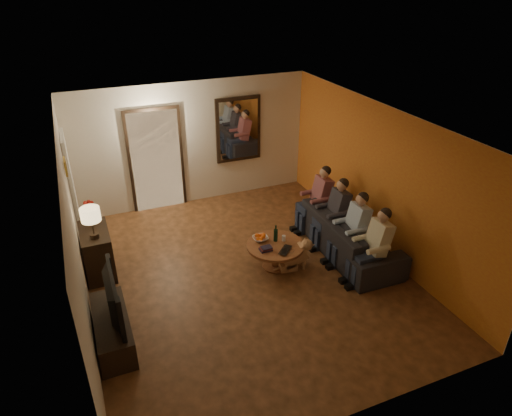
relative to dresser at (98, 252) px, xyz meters
name	(u,v)px	position (x,y,z in m)	size (l,w,h in m)	color
floor	(246,274)	(2.25, -1.01, -0.40)	(5.00, 6.00, 0.01)	#402611
ceiling	(245,124)	(2.25, -1.01, 2.20)	(5.00, 6.00, 0.01)	white
back_wall	(193,144)	(2.25, 1.99, 0.90)	(5.00, 0.02, 2.60)	beige
front_wall	(354,333)	(2.25, -4.01, 0.90)	(5.00, 0.02, 2.60)	beige
left_wall	(75,238)	(-0.25, -1.01, 0.90)	(0.02, 6.00, 2.60)	beige
right_wall	(379,180)	(4.75, -1.01, 0.90)	(0.02, 6.00, 2.60)	beige
orange_accent	(379,180)	(4.74, -1.01, 0.90)	(0.01, 6.00, 2.60)	#C65721
kitchen_doorway	(156,161)	(1.45, 1.97, 0.65)	(1.00, 0.06, 2.10)	#FFE0A5
door_trim	(156,161)	(1.45, 1.96, 0.65)	(1.12, 0.04, 2.22)	black
fridge_glimpse	(169,166)	(1.70, 1.97, 0.50)	(0.45, 0.03, 1.70)	silver
mirror_frame	(238,129)	(3.25, 1.95, 1.10)	(1.00, 0.05, 1.40)	black
mirror_glass	(239,130)	(3.25, 1.92, 1.10)	(0.86, 0.02, 1.26)	white
white_door	(73,189)	(-0.21, 1.29, 0.62)	(0.06, 0.85, 2.04)	white
framed_art	(65,167)	(-0.22, 0.29, 1.45)	(0.03, 0.28, 0.24)	#B28C33
art_canvas	(66,166)	(-0.21, 0.29, 1.45)	(0.01, 0.22, 0.18)	brown
dresser	(98,252)	(0.00, 0.00, 0.00)	(0.45, 0.90, 0.80)	black
table_lamp	(92,223)	(0.00, -0.22, 0.67)	(0.30, 0.30, 0.54)	beige
flower_vase	(90,213)	(0.00, 0.22, 0.62)	(0.14, 0.14, 0.44)	#B31B13
tv_stand	(113,329)	(0.00, -1.76, -0.19)	(0.45, 1.28, 0.43)	black
tv	(107,298)	(0.00, -1.76, 0.35)	(0.15, 1.12, 0.65)	black
sofa	(347,234)	(4.19, -1.03, -0.05)	(0.94, 2.41, 0.70)	black
person_a	(374,249)	(4.09, -1.93, 0.20)	(0.60, 0.40, 1.20)	tan
person_b	(353,231)	(4.09, -1.33, 0.20)	(0.60, 0.40, 1.20)	tan
person_c	(335,215)	(4.09, -0.73, 0.20)	(0.60, 0.40, 1.20)	tan
person_d	(318,201)	(4.09, -0.13, 0.20)	(0.60, 0.40, 1.20)	tan
dog	(294,255)	(3.05, -1.17, -0.12)	(0.56, 0.24, 0.56)	#AA794E
coffee_table	(275,256)	(2.78, -1.00, -0.17)	(0.97, 0.97, 0.45)	brown
bowl	(260,239)	(2.60, -0.78, 0.08)	(0.26, 0.26, 0.06)	white
oranges	(260,235)	(2.60, -0.78, 0.15)	(0.20, 0.20, 0.08)	orange
wine_bottle	(276,233)	(2.83, -0.90, 0.21)	(0.07, 0.07, 0.31)	black
wine_glass	(284,238)	(2.96, -0.95, 0.10)	(0.06, 0.06, 0.10)	silver
book_stack	(266,248)	(2.56, -1.10, 0.09)	(0.20, 0.15, 0.07)	black
laptop	(288,251)	(2.88, -1.28, 0.06)	(0.33, 0.21, 0.03)	black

